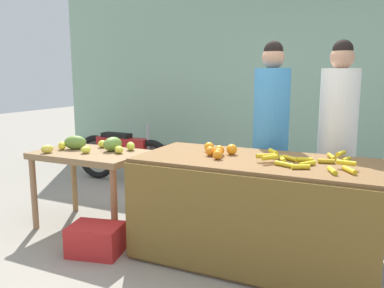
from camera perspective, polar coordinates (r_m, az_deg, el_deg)
name	(u,v)px	position (r m, az deg, el deg)	size (l,w,h in m)	color
ground_plane	(209,250)	(3.68, 2.37, -14.79)	(24.00, 24.00, 0.00)	gray
market_wall_back	(285,77)	(6.02, 13.09, 9.25)	(7.76, 0.23, 3.04)	#8CB299
fruit_stall_counter	(255,210)	(3.38, 8.90, -9.34)	(1.93, 0.91, 0.86)	brown
side_table_wooden	(90,162)	(4.11, -14.27, -2.50)	(1.07, 0.68, 0.78)	olive
banana_bunch_pile	(308,160)	(3.18, 16.22, -2.27)	(0.75, 0.65, 0.07)	gold
orange_pile	(218,150)	(3.38, 3.78, -0.91)	(0.31, 0.35, 0.09)	orange
mango_papaya_pile	(94,145)	(4.13, -13.80, -0.08)	(0.79, 0.60, 0.14)	yellow
vendor_woman_blue_shirt	(270,138)	(3.93, 11.12, 0.88)	(0.34, 0.34, 1.85)	#33333D
vendor_woman_white_shirt	(337,142)	(3.90, 19.94, 0.33)	(0.34, 0.34, 1.84)	#33333D
parked_motorcycle	(123,154)	(5.80, -9.84, -1.48)	(1.60, 0.18, 0.88)	black
produce_crate	(96,240)	(3.64, -13.55, -13.10)	(0.44, 0.32, 0.26)	red
produce_sack	(188,194)	(4.29, -0.54, -7.21)	(0.36, 0.30, 0.54)	maroon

